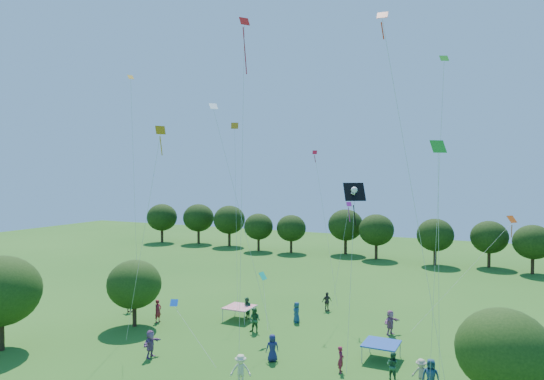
{
  "coord_description": "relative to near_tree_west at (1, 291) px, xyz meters",
  "views": [
    {
      "loc": [
        12.4,
        -11.66,
        12.0
      ],
      "look_at": [
        0.0,
        14.0,
        11.0
      ],
      "focal_mm": 32.0,
      "sensor_mm": 36.0,
      "label": 1
    }
  ],
  "objects": [
    {
      "name": "near_tree_west",
      "position": [
        0.0,
        0.0,
        0.0
      ],
      "size": [
        5.25,
        5.25,
        6.42
      ],
      "color": "#422B19",
      "rests_on": "ground"
    },
    {
      "name": "near_tree_north",
      "position": [
        4.55,
        7.92,
        -0.74
      ],
      "size": [
        4.2,
        4.2,
        5.22
      ],
      "color": "#422B19",
      "rests_on": "ground"
    },
    {
      "name": "near_tree_east",
      "position": [
        30.61,
        3.3,
        -0.25
      ],
      "size": [
        4.31,
        4.31,
        5.76
      ],
      "color": "#422B19",
      "rests_on": "ground"
    },
    {
      "name": "treeline",
      "position": [
        16.45,
        45.91,
        0.04
      ],
      "size": [
        88.01,
        8.77,
        6.77
      ],
      "color": "#422B19",
      "rests_on": "ground"
    },
    {
      "name": "tent_red_stripe",
      "position": [
        11.12,
        12.97,
        -3.02
      ],
      "size": [
        2.2,
        2.2,
        1.1
      ],
      "color": "red",
      "rests_on": "ground"
    },
    {
      "name": "tent_blue",
      "position": [
        23.54,
        9.52,
        -3.02
      ],
      "size": [
        2.2,
        2.2,
        1.1
      ],
      "color": "#173E97",
      "rests_on": "ground"
    },
    {
      "name": "crowd_person_0",
      "position": [
        17.34,
        6.26,
        -3.19
      ],
      "size": [
        0.95,
        0.9,
        1.72
      ],
      "primitive_type": "imported",
      "rotation": [
        0.0,
        0.0,
        3.83
      ],
      "color": "navy",
      "rests_on": "ground"
    },
    {
      "name": "crowd_person_2",
      "position": [
        24.83,
        6.84,
        -3.25
      ],
      "size": [
        0.9,
        0.67,
        1.62
      ],
      "primitive_type": "imported",
      "rotation": [
        0.0,
        0.0,
        2.8
      ],
      "color": "#245437",
      "rests_on": "ground"
    },
    {
      "name": "crowd_person_3",
      "position": [
        26.51,
        6.27,
        -3.21
      ],
      "size": [
        1.21,
        0.83,
        1.7
      ],
      "primitive_type": "imported",
      "rotation": [
        0.0,
        0.0,
        -0.33
      ],
      "color": "#A59E84",
      "rests_on": "ground"
    },
    {
      "name": "crowd_person_4",
      "position": [
        1.59,
        10.64,
        -3.21
      ],
      "size": [
        1.08,
        0.74,
        1.68
      ],
      "primitive_type": "imported",
      "rotation": [
        0.0,
        0.0,
        3.47
      ],
      "color": "#3F3633",
      "rests_on": "ground"
    },
    {
      "name": "crowd_person_5",
      "position": [
        9.93,
        3.38,
        -3.16
      ],
      "size": [
        0.67,
        1.7,
        1.79
      ],
      "primitive_type": "imported",
      "rotation": [
        0.0,
        0.0,
        1.61
      ],
      "color": "#865089",
      "rests_on": "ground"
    },
    {
      "name": "crowd_person_6",
      "position": [
        15.62,
        14.31,
        -3.22
      ],
      "size": [
        0.85,
        0.92,
        1.66
      ],
      "primitive_type": "imported",
      "rotation": [
        0.0,
        0.0,
        5.37
      ],
      "color": "navy",
      "rests_on": "ground"
    },
    {
      "name": "crowd_person_7",
      "position": [
        5.53,
        9.56,
        -3.15
      ],
      "size": [
        0.5,
        0.71,
        1.81
      ],
      "primitive_type": "imported",
      "rotation": [
        0.0,
        0.0,
        1.48
      ],
      "color": "maroon",
      "rests_on": "ground"
    },
    {
      "name": "crowd_person_8",
      "position": [
        13.75,
        10.67,
        -3.13
      ],
      "size": [
        0.93,
        0.52,
        1.86
      ],
      "primitive_type": "imported",
      "rotation": [
        0.0,
        0.0,
        -0.03
      ],
      "color": "#275B30",
      "rests_on": "ground"
    },
    {
      "name": "crowd_person_9",
      "position": [
        17.34,
        2.17,
        -3.14
      ],
      "size": [
        1.31,
        0.96,
        1.83
      ],
      "primitive_type": "imported",
      "rotation": [
        0.0,
        0.0,
        0.4
      ],
      "color": "beige",
      "rests_on": "ground"
    },
    {
      "name": "crowd_person_11",
      "position": [
        23.03,
        14.65,
        -3.14
      ],
      "size": [
        1.25,
        1.81,
        1.83
      ],
      "primitive_type": "imported",
      "rotation": [
        0.0,
        0.0,
        1.16
      ],
      "color": "#A25E8D",
      "rests_on": "ground"
    },
    {
      "name": "crowd_person_12",
      "position": [
        27.08,
        5.89,
        -3.1
      ],
      "size": [
        0.97,
        0.56,
        1.92
      ],
      "primitive_type": "imported",
      "rotation": [
        0.0,
        0.0,
        0.05
      ],
      "color": "navy",
      "rests_on": "ground"
    },
    {
      "name": "crowd_person_13",
      "position": [
        21.81,
        6.5,
        -3.27
      ],
      "size": [
        0.49,
        0.65,
        1.58
      ],
      "primitive_type": "imported",
      "rotation": [
        0.0,
        0.0,
        1.78
      ],
      "color": "maroon",
      "rests_on": "ground"
    },
    {
      "name": "crowd_person_14",
      "position": [
        11.54,
        13.46,
        -3.18
      ],
      "size": [
        0.98,
        0.86,
        1.75
      ],
      "primitive_type": "imported",
      "rotation": [
        0.0,
        0.0,
        5.72
      ],
      "color": "#265A35",
      "rests_on": "ground"
    },
    {
      "name": "crowd_person_16",
      "position": [
        16.72,
        18.48,
        -3.23
      ],
      "size": [
        0.93,
        1.03,
        1.64
      ],
      "primitive_type": "imported",
      "rotation": [
        0.0,
        0.0,
        0.92
      ],
      "color": "#433835",
      "rests_on": "ground"
    },
    {
      "name": "pirate_kite",
      "position": [
        22.86,
        5.5,
        6.77
      ],
      "size": [
        1.35,
        2.68,
        10.15
      ],
      "color": "black"
    },
    {
      "name": "red_high_kite",
      "position": [
        15.26,
        6.31,
        13.78
      ],
      "size": [
        1.67,
        3.53,
        20.91
      ],
      "color": "red"
    },
    {
      "name": "small_kite_0",
      "position": [
        30.19,
        16.96,
        3.49
      ],
      "size": [
        6.44,
        6.18,
        7.62
      ],
      "color": "#CF470C"
    },
    {
      "name": "small_kite_1",
      "position": [
        11.66,
        1.76,
        7.97
      ],
      "size": [
        3.71,
        1.0,
        13.48
      ],
      "color": "orange"
    },
    {
      "name": "small_kite_2",
      "position": [
        4.7,
        7.77,
        9.66
      ],
      "size": [
        0.47,
        1.12,
        18.17
      ],
      "color": "orange"
    },
    {
      "name": "small_kite_3",
      "position": [
        28.01,
        0.43,
        7.12
      ],
      "size": [
        0.7,
        1.52,
        12.09
      ],
      "color": "#1A901E"
    },
    {
      "name": "small_kite_4",
      "position": [
        13.19,
        2.11,
        -0.29
      ],
      "size": [
        4.01,
        1.41,
        3.07
      ],
      "color": "blue"
    },
    {
      "name": "small_kite_5",
      "position": [
        18.99,
        16.59,
        3.79
      ],
      "size": [
        1.3,
        1.21,
        8.36
      ],
      "color": "#A71B88"
    },
    {
      "name": "small_kite_6",
      "position": [
        13.5,
        7.05,
        8.98
      ],
      "size": [
        4.17,
        1.34,
        15.45
      ],
      "color": "white"
    },
    {
      "name": "small_kite_7",
      "position": [
        14.85,
        9.9,
        0.22
      ],
      "size": [
        1.62,
        2.35,
        3.47
      ],
      "color": "#0BB18C"
    },
    {
      "name": "small_kite_8",
      "position": [
        16.78,
        16.64,
        6.31
      ],
      "size": [
        2.57,
        1.07,
        12.6
      ],
      "color": "#B90A1F"
    },
    {
      "name": "small_kite_9",
      "position": [
        26.56,
        -0.14,
        9.76
      ],
      "size": [
        2.87,
        2.68,
        17.45
      ],
      "color": "#F6330C"
    },
    {
      "name": "small_kite_10",
      "position": [
        9.15,
        15.72,
        9.36
      ],
      "size": [
        3.04,
        4.49,
        15.23
      ],
      "color": "orange"
    },
    {
      "name": "small_kite_11",
      "position": [
        27.63,
        3.89,
        8.51
      ],
      "size": [
        0.77,
        0.43,
        16.45
      ],
      "color": "#1C8A19"
    }
  ]
}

